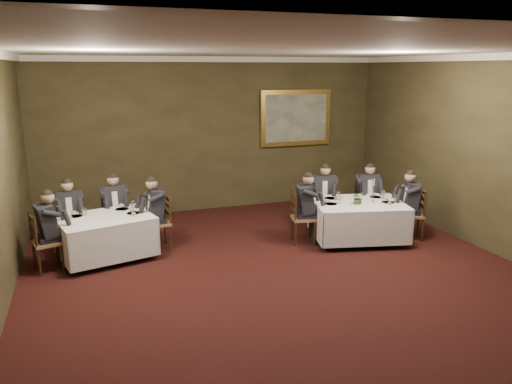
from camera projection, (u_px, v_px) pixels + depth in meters
ground at (300, 295)px, 7.34m from camera, size 10.00×10.00×0.00m
ceiling at (306, 48)px, 6.49m from camera, size 8.00×10.00×0.10m
back_wall at (213, 135)px, 11.50m from camera, size 8.00×0.10×3.50m
crown_molding at (305, 53)px, 6.51m from camera, size 8.00×10.00×0.12m
table_main at (358, 218)px, 9.58m from camera, size 1.96×1.65×0.67m
table_second at (106, 234)px, 8.65m from camera, size 1.78×1.52×0.67m
chair_main_backleft at (324, 214)px, 10.42m from camera, size 0.57×0.56×1.00m
diner_main_backleft at (324, 204)px, 10.35m from camera, size 0.56×0.60×1.35m
chair_main_backright at (366, 213)px, 10.51m from camera, size 0.52×0.50×1.00m
diner_main_backright at (367, 203)px, 10.45m from camera, size 0.49×0.55×1.35m
chair_main_endleft at (302, 228)px, 9.51m from camera, size 0.50×0.51×1.00m
diner_main_endleft at (303, 217)px, 9.45m from camera, size 0.55×0.49×1.35m
chair_main_endright at (411, 224)px, 9.73m from camera, size 0.56×0.57×1.00m
diner_main_endright at (412, 213)px, 9.67m from camera, size 0.60×0.56×1.35m
chair_sec_backleft at (71, 235)px, 9.11m from camera, size 0.48×0.46×1.00m
diner_sec_backleft at (70, 223)px, 9.05m from camera, size 0.45×0.52×1.35m
chair_sec_backright at (116, 227)px, 9.55m from camera, size 0.48×0.47×1.00m
diner_sec_backright at (115, 216)px, 9.48m from camera, size 0.45×0.52×1.35m
chair_sec_endright at (159, 233)px, 9.20m from camera, size 0.46×0.48×1.00m
diner_sec_endright at (158, 222)px, 9.14m from camera, size 0.52×0.45×1.35m
chair_sec_endleft at (47, 254)px, 8.17m from camera, size 0.53×0.54×1.00m
diner_sec_endleft at (47, 241)px, 8.12m from camera, size 0.57×0.52×1.35m
centerpiece at (358, 197)px, 9.35m from camera, size 0.26×0.23×0.27m
candlestick at (373, 193)px, 9.51m from camera, size 0.07×0.07×0.46m
place_setting_table_main at (332, 196)px, 9.83m from camera, size 0.33×0.31×0.14m
place_setting_table_second at (78, 214)px, 8.65m from camera, size 0.33×0.31×0.14m
painting at (296, 118)px, 12.00m from camera, size 1.79×0.09×1.33m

